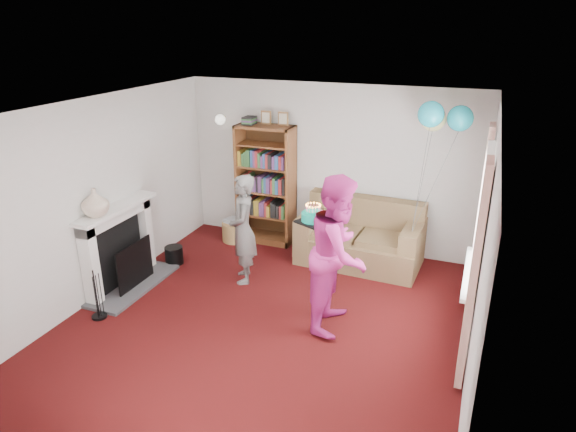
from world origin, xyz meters
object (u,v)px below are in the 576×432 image
at_px(birthday_cake, 313,217).
at_px(sofa, 361,239).
at_px(person_magenta, 339,253).
at_px(person_striped, 243,229).
at_px(bookcase, 267,185).

bearing_deg(birthday_cake, sofa, 80.49).
distance_m(sofa, person_magenta, 1.82).
xyz_separation_m(person_magenta, birthday_cake, (-0.39, 0.23, 0.29)).
xyz_separation_m(sofa, birthday_cake, (-0.25, -1.49, 0.86)).
xyz_separation_m(person_striped, person_magenta, (1.48, -0.58, 0.16)).
bearing_deg(bookcase, birthday_cake, -52.08).
bearing_deg(sofa, person_striped, -136.72).
distance_m(bookcase, person_striped, 1.41).
relative_size(sofa, person_striped, 1.16).
relative_size(bookcase, sofa, 1.20).
distance_m(sofa, person_striped, 1.81).
relative_size(bookcase, birthday_cake, 6.37).
bearing_deg(sofa, birthday_cake, -96.87).
height_order(bookcase, person_magenta, bookcase).
height_order(person_striped, birthday_cake, person_striped).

